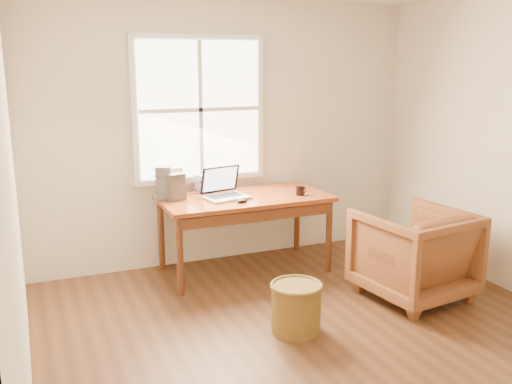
# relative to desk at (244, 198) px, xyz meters

# --- Properties ---
(room_shell) EXTENTS (4.04, 4.54, 2.64)m
(room_shell) POSITION_rel_desk_xyz_m (-0.02, -1.64, 0.59)
(room_shell) COLOR #4F2F1B
(room_shell) RESTS_ON ground
(desk) EXTENTS (1.60, 0.80, 0.04)m
(desk) POSITION_rel_desk_xyz_m (0.00, 0.00, 0.00)
(desk) COLOR brown
(desk) RESTS_ON room_shell
(armchair) EXTENTS (0.95, 0.97, 0.78)m
(armchair) POSITION_rel_desk_xyz_m (1.11, -1.15, -0.34)
(armchair) COLOR brown
(armchair) RESTS_ON room_shell
(wicker_stool) EXTENTS (0.48, 0.48, 0.37)m
(wicker_stool) POSITION_rel_desk_xyz_m (-0.12, -1.35, -0.54)
(wicker_stool) COLOR brown
(wicker_stool) RESTS_ON room_shell
(laptop) EXTENTS (0.52, 0.54, 0.33)m
(laptop) POSITION_rel_desk_xyz_m (-0.19, -0.03, 0.18)
(laptop) COLOR #ABADB2
(laptop) RESTS_ON desk
(mouse) EXTENTS (0.11, 0.08, 0.03)m
(mouse) POSITION_rel_desk_xyz_m (-0.11, -0.23, 0.04)
(mouse) COLOR black
(mouse) RESTS_ON desk
(coffee_mug) EXTENTS (0.11, 0.11, 0.09)m
(coffee_mug) POSITION_rel_desk_xyz_m (0.51, -0.17, 0.07)
(coffee_mug) COLOR black
(coffee_mug) RESTS_ON desk
(cd_stack_a) EXTENTS (0.16, 0.15, 0.27)m
(cd_stack_a) POSITION_rel_desk_xyz_m (-0.60, 0.32, 0.15)
(cd_stack_a) COLOR silver
(cd_stack_a) RESTS_ON desk
(cd_stack_b) EXTENTS (0.19, 0.17, 0.25)m
(cd_stack_b) POSITION_rel_desk_xyz_m (-0.64, 0.12, 0.14)
(cd_stack_b) COLOR #27262C
(cd_stack_b) RESTS_ON desk
(cd_stack_c) EXTENTS (0.17, 0.16, 0.31)m
(cd_stack_c) POSITION_rel_desk_xyz_m (-0.73, 0.19, 0.18)
(cd_stack_c) COLOR gray
(cd_stack_c) RESTS_ON desk
(cd_stack_d) EXTENTS (0.17, 0.16, 0.18)m
(cd_stack_d) POSITION_rel_desk_xyz_m (-0.30, 0.29, 0.11)
(cd_stack_d) COLOR #B6BBC2
(cd_stack_d) RESTS_ON desk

